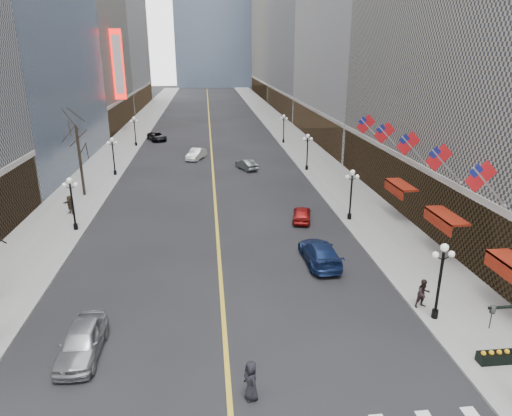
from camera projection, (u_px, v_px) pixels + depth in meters
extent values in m
cube|color=gray|center=(292.00, 138.00, 78.51)|extent=(6.00, 230.00, 0.15)
cube|color=gray|center=(126.00, 142.00, 75.68)|extent=(6.00, 230.00, 0.15)
cube|color=gold|center=(210.00, 131.00, 86.52)|extent=(0.25, 200.00, 0.02)
cube|color=brown|center=(428.00, 194.00, 39.60)|extent=(2.80, 41.00, 5.00)
cube|color=brown|center=(321.00, 125.00, 76.25)|extent=(2.80, 35.00, 5.00)
cube|color=gray|center=(334.00, 7.00, 106.15)|extent=(26.00, 40.00, 48.00)
cube|color=brown|center=(283.00, 101.00, 111.96)|extent=(2.80, 39.00, 5.00)
cube|color=brown|center=(262.00, 88.00, 152.37)|extent=(2.80, 45.00, 5.00)
cube|color=brown|center=(116.00, 113.00, 90.39)|extent=(2.80, 29.00, 5.00)
cube|color=brown|center=(139.00, 97.00, 122.34)|extent=(2.80, 37.00, 5.00)
cylinder|color=black|center=(435.00, 314.00, 25.56)|extent=(0.36, 0.36, 0.50)
cylinder|color=black|center=(439.00, 286.00, 24.99)|extent=(0.16, 0.16, 4.00)
sphere|color=white|center=(445.00, 248.00, 24.24)|extent=(0.44, 0.44, 0.44)
sphere|color=white|center=(436.00, 255.00, 24.32)|extent=(0.36, 0.36, 0.36)
sphere|color=white|center=(452.00, 254.00, 24.41)|extent=(0.36, 0.36, 0.36)
cylinder|color=black|center=(349.00, 216.00, 40.59)|extent=(0.36, 0.36, 0.50)
cylinder|color=black|center=(351.00, 198.00, 40.02)|extent=(0.16, 0.16, 4.00)
sphere|color=white|center=(353.00, 172.00, 39.27)|extent=(0.44, 0.44, 0.44)
sphere|color=white|center=(347.00, 177.00, 39.36)|extent=(0.36, 0.36, 0.36)
sphere|color=white|center=(357.00, 177.00, 39.45)|extent=(0.36, 0.36, 0.36)
cylinder|color=black|center=(307.00, 168.00, 57.51)|extent=(0.36, 0.36, 0.50)
cylinder|color=black|center=(307.00, 154.00, 56.94)|extent=(0.16, 0.16, 4.00)
sphere|color=white|center=(308.00, 136.00, 56.19)|extent=(0.44, 0.44, 0.44)
sphere|color=white|center=(304.00, 139.00, 56.27)|extent=(0.36, 0.36, 0.36)
sphere|color=white|center=(311.00, 139.00, 56.36)|extent=(0.36, 0.36, 0.36)
cylinder|color=black|center=(283.00, 141.00, 74.43)|extent=(0.36, 0.36, 0.50)
cylinder|color=black|center=(284.00, 130.00, 73.85)|extent=(0.16, 0.16, 4.00)
sphere|color=white|center=(284.00, 116.00, 73.10)|extent=(0.44, 0.44, 0.44)
sphere|color=white|center=(281.00, 119.00, 73.19)|extent=(0.36, 0.36, 0.36)
sphere|color=white|center=(287.00, 118.00, 73.28)|extent=(0.36, 0.36, 0.36)
cylinder|color=black|center=(76.00, 227.00, 38.21)|extent=(0.36, 0.36, 0.50)
cylinder|color=black|center=(73.00, 207.00, 37.64)|extent=(0.16, 0.16, 4.00)
sphere|color=white|center=(69.00, 180.00, 36.89)|extent=(0.44, 0.44, 0.44)
sphere|color=white|center=(64.00, 185.00, 36.97)|extent=(0.36, 0.36, 0.36)
sphere|color=white|center=(76.00, 185.00, 37.06)|extent=(0.36, 0.36, 0.36)
cylinder|color=black|center=(115.00, 173.00, 55.12)|extent=(0.36, 0.36, 0.50)
cylinder|color=black|center=(114.00, 158.00, 54.55)|extent=(0.16, 0.16, 4.00)
sphere|color=white|center=(112.00, 139.00, 53.80)|extent=(0.44, 0.44, 0.44)
sphere|color=white|center=(108.00, 143.00, 53.89)|extent=(0.36, 0.36, 0.36)
sphere|color=white|center=(116.00, 143.00, 53.98)|extent=(0.36, 0.36, 0.36)
cylinder|color=black|center=(136.00, 144.00, 72.04)|extent=(0.36, 0.36, 0.50)
cylinder|color=black|center=(135.00, 133.00, 71.47)|extent=(0.16, 0.16, 4.00)
sphere|color=white|center=(134.00, 118.00, 70.72)|extent=(0.44, 0.44, 0.44)
sphere|color=white|center=(131.00, 121.00, 70.80)|extent=(0.36, 0.36, 0.36)
sphere|color=white|center=(137.00, 121.00, 70.89)|extent=(0.36, 0.36, 0.36)
imported|color=black|center=(492.00, 317.00, 17.38)|extent=(0.40, 0.16, 1.00)
cylinder|color=#B2B2B7|center=(490.00, 187.00, 26.69)|extent=(2.49, 0.12, 2.49)
cube|color=red|center=(481.00, 177.00, 26.41)|extent=(1.94, 0.04, 1.94)
cube|color=navy|center=(476.00, 171.00, 26.26)|extent=(0.88, 0.06, 0.88)
cylinder|color=#B2B2B7|center=(447.00, 167.00, 31.39)|extent=(2.49, 0.12, 2.49)
cube|color=red|center=(439.00, 158.00, 31.11)|extent=(1.94, 0.04, 1.94)
cube|color=navy|center=(435.00, 153.00, 30.96)|extent=(0.88, 0.06, 0.88)
cylinder|color=#B2B2B7|center=(415.00, 152.00, 36.09)|extent=(2.49, 0.12, 2.49)
cube|color=red|center=(408.00, 144.00, 35.81)|extent=(1.94, 0.04, 1.94)
cube|color=navy|center=(404.00, 139.00, 35.66)|extent=(0.88, 0.06, 0.88)
cylinder|color=#B2B2B7|center=(391.00, 140.00, 40.79)|extent=(2.49, 0.12, 2.49)
cube|color=red|center=(385.00, 133.00, 40.51)|extent=(1.94, 0.04, 1.94)
cube|color=navy|center=(381.00, 129.00, 40.36)|extent=(0.88, 0.06, 0.88)
cylinder|color=#B2B2B7|center=(372.00, 131.00, 45.49)|extent=(2.49, 0.12, 2.49)
cube|color=red|center=(366.00, 124.00, 45.21)|extent=(1.94, 0.04, 1.94)
cube|color=navy|center=(363.00, 121.00, 45.06)|extent=(0.88, 0.06, 0.88)
cube|color=maroon|center=(507.00, 272.00, 25.16)|extent=(0.10, 4.00, 0.90)
cube|color=maroon|center=(447.00, 215.00, 32.62)|extent=(1.40, 4.00, 0.15)
cube|color=maroon|center=(437.00, 221.00, 32.68)|extent=(0.10, 4.00, 0.90)
cube|color=maroon|center=(401.00, 185.00, 40.14)|extent=(1.40, 4.00, 0.15)
cube|color=maroon|center=(394.00, 189.00, 40.20)|extent=(0.10, 4.00, 0.90)
cube|color=red|center=(118.00, 65.00, 80.99)|extent=(2.00, 0.50, 12.00)
cube|color=white|center=(118.00, 65.00, 81.00)|extent=(1.40, 0.55, 10.00)
cylinder|color=#2D231C|center=(80.00, 161.00, 46.34)|extent=(0.28, 0.28, 7.20)
cube|color=black|center=(498.00, 357.00, 21.92)|extent=(2.00, 0.60, 0.50)
imported|color=#9B9DA2|center=(82.00, 341.00, 22.48)|extent=(1.94, 4.72, 1.60)
imported|color=silver|center=(196.00, 154.00, 63.45)|extent=(3.07, 4.78, 1.49)
imported|color=black|center=(157.00, 136.00, 76.77)|extent=(3.99, 5.52, 1.39)
imported|color=navy|center=(320.00, 253.00, 32.36)|extent=(2.37, 5.52, 1.59)
imported|color=maroon|center=(302.00, 214.00, 40.45)|extent=(2.38, 4.10, 1.31)
imported|color=#4D5455|center=(246.00, 164.00, 58.04)|extent=(2.84, 4.21, 1.31)
imported|color=black|center=(423.00, 294.00, 26.43)|extent=(0.92, 0.61, 1.76)
imported|color=#32271B|center=(70.00, 205.00, 41.79)|extent=(1.50, 1.39, 1.72)
imported|color=black|center=(251.00, 381.00, 19.59)|extent=(0.77, 1.03, 1.88)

